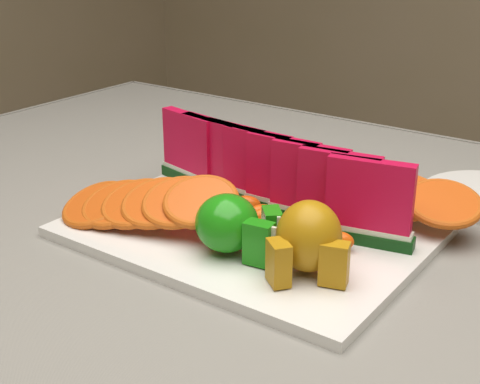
% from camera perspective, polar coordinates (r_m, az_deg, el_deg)
% --- Properties ---
extents(table, '(1.40, 0.90, 0.75)m').
position_cam_1_polar(table, '(0.82, 5.00, -11.31)').
color(table, '#4D3721').
rests_on(table, ground).
extents(tablecloth, '(1.53, 1.03, 0.20)m').
position_cam_1_polar(tablecloth, '(0.79, 5.15, -7.49)').
color(tablecloth, slate).
rests_on(tablecloth, table).
extents(platter, '(0.40, 0.30, 0.01)m').
position_cam_1_polar(platter, '(0.79, 0.88, -3.25)').
color(platter, silver).
rests_on(platter, tablecloth).
extents(apple_cluster, '(0.11, 0.09, 0.06)m').
position_cam_1_polar(apple_cluster, '(0.71, -0.57, -2.85)').
color(apple_cluster, '#36820D').
rests_on(apple_cluster, platter).
extents(pear_cluster, '(0.09, 0.10, 0.08)m').
position_cam_1_polar(pear_cluster, '(0.67, 5.87, -4.04)').
color(pear_cluster, '#A0821D').
rests_on(pear_cluster, platter).
extents(fork, '(0.03, 0.20, 0.00)m').
position_cam_1_polar(fork, '(0.97, 3.01, 1.21)').
color(fork, silver).
rests_on(fork, tablecloth).
extents(watermelon_row, '(0.39, 0.07, 0.10)m').
position_cam_1_polar(watermelon_row, '(0.82, 2.53, 1.49)').
color(watermelon_row, '#0E340B').
rests_on(watermelon_row, platter).
extents(orange_fan_front, '(0.24, 0.15, 0.06)m').
position_cam_1_polar(orange_fan_front, '(0.79, -7.92, -0.92)').
color(orange_fan_front, red).
rests_on(orange_fan_front, platter).
extents(orange_fan_back, '(0.39, 0.12, 0.05)m').
position_cam_1_polar(orange_fan_back, '(0.86, 7.92, 0.68)').
color(orange_fan_back, red).
rests_on(orange_fan_back, platter).
extents(tangerine_segments, '(0.23, 0.06, 0.02)m').
position_cam_1_polar(tangerine_segments, '(0.79, 2.11, -2.04)').
color(tangerine_segments, orange).
rests_on(tangerine_segments, platter).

